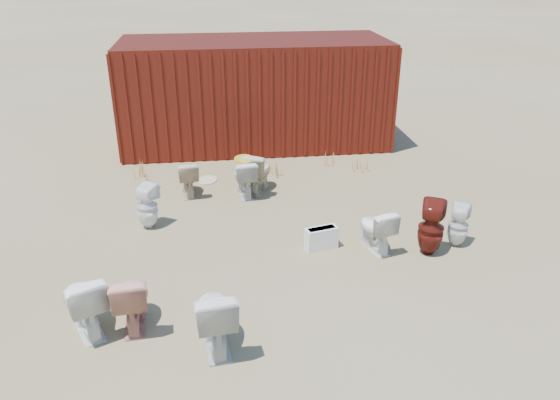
{
  "coord_description": "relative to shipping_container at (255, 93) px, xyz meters",
  "views": [
    {
      "loc": [
        -1.02,
        -7.33,
        4.24
      ],
      "look_at": [
        0.0,
        0.6,
        0.55
      ],
      "focal_mm": 35.0,
      "sensor_mm": 36.0,
      "label": 1
    }
  ],
  "objects": [
    {
      "name": "weed_clump_b",
      "position": [
        0.2,
        -2.22,
        -1.04
      ],
      "size": [
        0.32,
        0.32,
        0.32
      ],
      "primitive_type": "cone",
      "color": "tan",
      "rests_on": "ground"
    },
    {
      "name": "toilet_front_a",
      "position": [
        -2.66,
        -6.89,
        -0.79
      ],
      "size": [
        0.76,
        0.92,
        0.82
      ],
      "primitive_type": "imported",
      "rotation": [
        0.0,
        0.0,
        3.59
      ],
      "color": "white",
      "rests_on": "ground"
    },
    {
      "name": "weed_clump_c",
      "position": [
        2.0,
        -2.14,
        -1.04
      ],
      "size": [
        0.36,
        0.36,
        0.32
      ],
      "primitive_type": "cone",
      "color": "tan",
      "rests_on": "ground"
    },
    {
      "name": "weed_clump_f",
      "position": [
        2.81,
        -5.02,
        -1.07
      ],
      "size": [
        0.28,
        0.28,
        0.26
      ],
      "primitive_type": "cone",
      "color": "tan",
      "rests_on": "ground"
    },
    {
      "name": "shipping_container",
      "position": [
        0.0,
        0.0,
        0.0
      ],
      "size": [
        6.0,
        2.4,
        2.4
      ],
      "primitive_type": "cube",
      "color": "#4D170C",
      "rests_on": "ground"
    },
    {
      "name": "toilet_front_maroon",
      "position": [
        2.16,
        -5.63,
        -0.77
      ],
      "size": [
        0.53,
        0.53,
        0.86
      ],
      "primitive_type": "imported",
      "rotation": [
        0.0,
        0.0,
        2.65
      ],
      "color": "#5D170F",
      "rests_on": "ground"
    },
    {
      "name": "toilet_back_yellowlid",
      "position": [
        -0.48,
        -3.12,
        -0.84
      ],
      "size": [
        0.48,
        0.74,
        0.72
      ],
      "primitive_type": "imported",
      "rotation": [
        0.0,
        0.0,
        3.25
      ],
      "color": "silver",
      "rests_on": "ground"
    },
    {
      "name": "toilet_front_e",
      "position": [
        1.37,
        -5.41,
        -0.85
      ],
      "size": [
        0.56,
        0.77,
        0.7
      ],
      "primitive_type": "imported",
      "rotation": [
        0.0,
        0.0,
        3.41
      ],
      "color": "white",
      "rests_on": "ground"
    },
    {
      "name": "toilet_back_e",
      "position": [
        2.68,
        -5.44,
        -0.86
      ],
      "size": [
        0.43,
        0.44,
        0.69
      ],
      "primitive_type": "imported",
      "rotation": [
        0.0,
        0.0,
        2.56
      ],
      "color": "white",
      "rests_on": "ground"
    },
    {
      "name": "toilet_back_a",
      "position": [
        -2.16,
        -4.21,
        -0.82
      ],
      "size": [
        0.47,
        0.47,
        0.77
      ],
      "primitive_type": "imported",
      "rotation": [
        0.0,
        0.0,
        2.64
      ],
      "color": "white",
      "rests_on": "ground"
    },
    {
      "name": "weed_clump_a",
      "position": [
        -2.55,
        -2.03,
        -1.03
      ],
      "size": [
        0.36,
        0.36,
        0.33
      ],
      "primitive_type": "cone",
      "color": "tan",
      "rests_on": "ground"
    },
    {
      "name": "weed_clump_d",
      "position": [
        -0.44,
        -2.07,
        -1.08
      ],
      "size": [
        0.3,
        0.3,
        0.25
      ],
      "primitive_type": "cone",
      "color": "tan",
      "rests_on": "ground"
    },
    {
      "name": "toilet_front_c",
      "position": [
        -1.12,
        -7.38,
        -0.77
      ],
      "size": [
        0.57,
        0.88,
        0.85
      ],
      "primitive_type": "imported",
      "rotation": [
        0.0,
        0.0,
        3.26
      ],
      "color": "silver",
      "rests_on": "ground"
    },
    {
      "name": "weed_clump_e",
      "position": [
        1.42,
        -1.7,
        -1.07
      ],
      "size": [
        0.34,
        0.34,
        0.26
      ],
      "primitive_type": "cone",
      "color": "tan",
      "rests_on": "ground"
    },
    {
      "name": "loose_lid_near",
      "position": [
        -1.18,
        -2.32,
        -1.19
      ],
      "size": [
        0.52,
        0.59,
        0.02
      ],
      "primitive_type": "ellipsoid",
      "rotation": [
        0.0,
        0.0,
        -0.33
      ],
      "color": "beige",
      "rests_on": "ground"
    },
    {
      "name": "toilet_front_pink",
      "position": [
        -2.11,
        -6.85,
        -0.81
      ],
      "size": [
        0.49,
        0.79,
        0.77
      ],
      "primitive_type": "imported",
      "rotation": [
        0.0,
        0.0,
        3.23
      ],
      "color": "tan",
      "rests_on": "ground"
    },
    {
      "name": "loose_tank",
      "position": [
        0.56,
        -5.27,
        -1.02
      ],
      "size": [
        0.53,
        0.31,
        0.35
      ],
      "primitive_type": "cube",
      "rotation": [
        0.0,
        0.0,
        0.24
      ],
      "color": "white",
      "rests_on": "ground"
    },
    {
      "name": "toilet_back_beige_left",
      "position": [
        -1.53,
        -2.94,
        -0.86
      ],
      "size": [
        0.46,
        0.71,
        0.68
      ],
      "primitive_type": "imported",
      "rotation": [
        0.0,
        0.0,
        3.27
      ],
      "color": "beige",
      "rests_on": "ground"
    },
    {
      "name": "ground",
      "position": [
        0.0,
        -5.2,
        -1.2
      ],
      "size": [
        100.0,
        100.0,
        0.0
      ],
      "primitive_type": "plane",
      "color": "brown",
      "rests_on": "ground"
    },
    {
      "name": "yellow_lid",
      "position": [
        -0.48,
        -3.12,
        -0.47
      ],
      "size": [
        0.36,
        0.45,
        0.02
      ],
      "primitive_type": "ellipsoid",
      "color": "gold",
      "rests_on": "toilet_back_yellowlid"
    },
    {
      "name": "loose_lid_far",
      "position": [
        -2.29,
        -2.47,
        -1.19
      ],
      "size": [
        0.53,
        0.58,
        0.02
      ],
      "primitive_type": "ellipsoid",
      "rotation": [
        0.0,
        0.0,
        0.45
      ],
      "color": "#C9B592",
      "rests_on": "ground"
    },
    {
      "name": "toilet_back_beige_right",
      "position": [
        -0.21,
        -2.92,
        -0.81
      ],
      "size": [
        0.71,
        0.88,
        0.79
      ],
      "primitive_type": "imported",
      "rotation": [
        0.0,
        0.0,
        2.73
      ],
      "color": "beige",
      "rests_on": "ground"
    }
  ]
}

